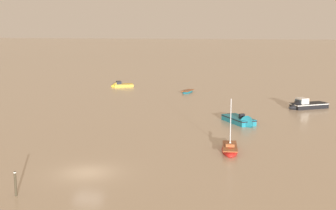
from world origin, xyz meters
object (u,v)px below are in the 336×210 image
object	(u,v)px
sailboat_moored_2	(230,149)
motorboat_moored_2	(120,85)
mooring_post_near	(16,185)
rowboat_moored_0	(188,92)
motorboat_moored_0	(303,106)
motorboat_moored_5	(242,122)

from	to	relation	value
sailboat_moored_2	motorboat_moored_2	size ratio (longest dim) A/B	1.17
mooring_post_near	rowboat_moored_0	bearing A→B (deg)	84.18
sailboat_moored_2	mooring_post_near	distance (m)	21.58
sailboat_moored_2	motorboat_moored_2	world-z (taller)	sailboat_moored_2
sailboat_moored_2	mooring_post_near	world-z (taller)	sailboat_moored_2
motorboat_moored_2	mooring_post_near	size ratio (longest dim) A/B	2.33
sailboat_moored_2	rowboat_moored_0	world-z (taller)	sailboat_moored_2
motorboat_moored_0	rowboat_moored_0	distance (m)	24.06
sailboat_moored_2	mooring_post_near	bearing A→B (deg)	-48.77
motorboat_moored_5	rowboat_moored_0	xyz separation A→B (m)	(-10.66, 26.76, -0.12)
motorboat_moored_0	sailboat_moored_2	bearing A→B (deg)	39.75
motorboat_moored_0	motorboat_moored_5	size ratio (longest dim) A/B	1.08
rowboat_moored_0	motorboat_moored_0	bearing A→B (deg)	68.95
motorboat_moored_0	motorboat_moored_2	bearing A→B (deg)	-58.63
motorboat_moored_0	mooring_post_near	world-z (taller)	mooring_post_near
motorboat_moored_0	motorboat_moored_5	bearing A→B (deg)	25.87
motorboat_moored_5	mooring_post_near	bearing A→B (deg)	-62.35
motorboat_moored_0	mooring_post_near	distance (m)	48.76
motorboat_moored_0	rowboat_moored_0	size ratio (longest dim) A/B	1.60
motorboat_moored_0	rowboat_moored_0	bearing A→B (deg)	-63.98
motorboat_moored_0	sailboat_moored_2	world-z (taller)	sailboat_moored_2
motorboat_moored_2	motorboat_moored_5	bearing A→B (deg)	100.53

